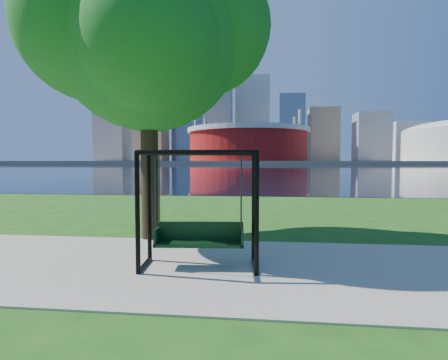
# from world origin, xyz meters

# --- Properties ---
(ground) EXTENTS (900.00, 900.00, 0.00)m
(ground) POSITION_xyz_m (0.00, 0.00, 0.00)
(ground) COLOR #1E5114
(ground) RESTS_ON ground
(path) EXTENTS (120.00, 4.00, 0.03)m
(path) POSITION_xyz_m (0.00, -0.50, 0.01)
(path) COLOR #9E937F
(path) RESTS_ON ground
(river) EXTENTS (900.00, 180.00, 0.02)m
(river) POSITION_xyz_m (0.00, 102.00, 0.01)
(river) COLOR black
(river) RESTS_ON ground
(far_bank) EXTENTS (900.00, 228.00, 2.00)m
(far_bank) POSITION_xyz_m (0.00, 306.00, 1.00)
(far_bank) COLOR #937F60
(far_bank) RESTS_ON ground
(stadium) EXTENTS (83.00, 83.00, 32.00)m
(stadium) POSITION_xyz_m (-10.00, 235.00, 14.23)
(stadium) COLOR maroon
(stadium) RESTS_ON far_bank
(skyline) EXTENTS (392.00, 66.00, 96.50)m
(skyline) POSITION_xyz_m (-4.27, 319.39, 35.89)
(skyline) COLOR gray
(skyline) RESTS_ON far_bank
(swing) EXTENTS (2.08, 1.04, 2.07)m
(swing) POSITION_xyz_m (-0.60, -0.58, 1.00)
(swing) COLOR black
(swing) RESTS_ON ground
(park_tree) EXTENTS (5.74, 5.18, 7.12)m
(park_tree) POSITION_xyz_m (-2.25, 1.62, 4.95)
(park_tree) COLOR black
(park_tree) RESTS_ON ground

